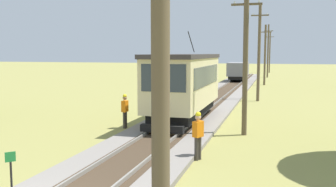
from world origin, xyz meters
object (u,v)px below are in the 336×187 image
(red_tram, at_px, (185,84))
(utility_pole_far, at_px, (265,54))
(utility_pole_foreground, at_px, (160,52))
(second_worker, at_px, (125,109))
(utility_pole_horizon, at_px, (270,52))
(utility_pole_near_tram, at_px, (245,60))
(trackside_signal_marker, at_px, (11,170))
(utility_pole_mid, at_px, (259,52))
(track_worker, at_px, (198,133))
(utility_pole_distant, at_px, (268,51))
(freight_car, at_px, (238,71))

(red_tram, bearing_deg, utility_pole_far, 82.52)
(utility_pole_foreground, height_order, second_worker, utility_pole_foreground)
(utility_pole_horizon, bearing_deg, utility_pole_far, -90.00)
(red_tram, relative_size, utility_pole_horizon, 1.08)
(utility_pole_near_tram, bearing_deg, utility_pole_horizon, 90.00)
(utility_pole_far, xyz_separation_m, trackside_signal_marker, (-5.58, -37.91, -3.05))
(utility_pole_mid, distance_m, track_worker, 18.08)
(utility_pole_far, xyz_separation_m, track_worker, (-1.26, -33.27, -2.73))
(trackside_signal_marker, relative_size, track_worker, 0.66)
(utility_pole_mid, relative_size, trackside_signal_marker, 6.61)
(utility_pole_far, bearing_deg, utility_pole_near_tram, -90.00)
(utility_pole_near_tram, xyz_separation_m, second_worker, (-6.08, 0.02, -2.58))
(utility_pole_distant, bearing_deg, trackside_signal_marker, -96.08)
(utility_pole_mid, distance_m, utility_pole_far, 15.49)
(utility_pole_near_tram, height_order, utility_pole_horizon, utility_pole_horizon)
(utility_pole_mid, height_order, track_worker, utility_pole_mid)
(utility_pole_far, relative_size, track_worker, 4.06)
(utility_pole_far, relative_size, second_worker, 4.06)
(utility_pole_foreground, xyz_separation_m, utility_pole_far, (0.00, 41.79, -0.19))
(utility_pole_near_tram, relative_size, second_worker, 3.89)
(utility_pole_distant, height_order, track_worker, utility_pole_distant)
(utility_pole_horizon, bearing_deg, freight_car, -97.58)
(utility_pole_near_tram, xyz_separation_m, track_worker, (-1.26, -4.58, -2.58))
(red_tram, relative_size, utility_pole_foreground, 1.12)
(utility_pole_near_tram, bearing_deg, red_tram, 146.52)
(red_tram, distance_m, utility_pole_horizon, 55.69)
(utility_pole_mid, height_order, utility_pole_distant, utility_pole_distant)
(utility_pole_near_tram, height_order, trackside_signal_marker, utility_pole_near_tram)
(trackside_signal_marker, height_order, track_worker, track_worker)
(utility_pole_foreground, height_order, utility_pole_horizon, utility_pole_horizon)
(trackside_signal_marker, bearing_deg, red_tram, 79.59)
(freight_car, relative_size, second_worker, 2.91)
(freight_car, xyz_separation_m, utility_pole_mid, (3.47, -18.58, 2.44))
(track_worker, bearing_deg, utility_pole_near_tram, 103.01)
(trackside_signal_marker, bearing_deg, utility_pole_foreground, -34.84)
(utility_pole_near_tram, bearing_deg, freight_car, 96.23)
(freight_car, bearing_deg, utility_pole_near_tram, -83.77)
(trackside_signal_marker, relative_size, second_worker, 0.66)
(utility_pole_far, height_order, utility_pole_horizon, utility_pole_horizon)
(red_tram, height_order, utility_pole_foreground, utility_pole_foreground)
(freight_car, bearing_deg, utility_pole_far, -41.79)
(utility_pole_mid, relative_size, utility_pole_far, 1.08)
(utility_pole_far, height_order, track_worker, utility_pole_far)
(utility_pole_foreground, distance_m, second_worker, 14.76)
(second_worker, bearing_deg, trackside_signal_marker, -84.23)
(freight_car, height_order, second_worker, freight_car)
(track_worker, bearing_deg, utility_pole_horizon, 117.28)
(red_tram, distance_m, utility_pole_mid, 11.59)
(utility_pole_foreground, xyz_separation_m, trackside_signal_marker, (-5.58, 3.88, -3.24))
(freight_car, bearing_deg, utility_pole_foreground, -85.58)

